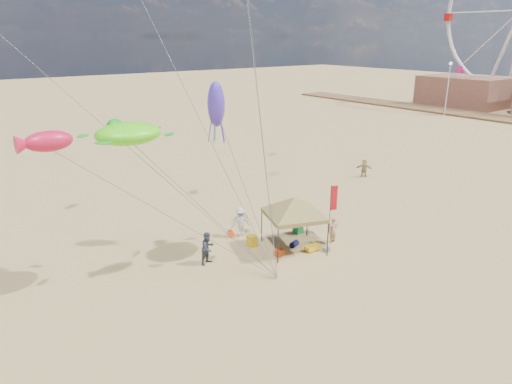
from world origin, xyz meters
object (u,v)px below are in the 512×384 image
cooler_blue (294,219)px  chair_green (298,228)px  cooler_red (279,253)px  person_near_c (240,222)px  canopy_tent (294,199)px  person_near_b (208,248)px  chair_yellow (252,241)px  person_far_c (364,168)px  beach_cart (313,248)px  feather_flag (333,201)px  person_near_a (332,230)px  lamp_north (449,80)px

cooler_blue → chair_green: chair_green is taller
cooler_red → person_near_c: size_ratio=0.29×
canopy_tent → person_near_b: size_ratio=3.08×
canopy_tent → person_near_b: 5.67m
chair_yellow → person_far_c: size_ratio=0.43×
beach_cart → person_far_c: bearing=30.7°
beach_cart → person_near_c: bearing=115.9°
feather_flag → cooler_blue: bearing=104.2°
person_near_c → person_near_a: bearing=144.8°
person_near_b → cooler_red: bearing=-40.7°
beach_cart → person_far_c: (14.34, 8.52, 0.61)m
cooler_blue → cooler_red: bearing=-140.5°
canopy_tent → person_far_c: (15.04, 7.60, -2.30)m
chair_green → chair_yellow: size_ratio=1.00×
canopy_tent → cooler_blue: (2.85, 3.17, -2.92)m
cooler_blue → chair_green: (-1.08, -1.61, 0.16)m
cooler_blue → beach_cart: cooler_blue is taller
chair_green → beach_cart: chair_green is taller
feather_flag → person_near_b: size_ratio=1.73×
cooler_blue → person_near_b: person_near_b is taller
lamp_north → beach_cart: bearing=-155.0°
cooler_red → chair_yellow: 2.02m
person_far_c → canopy_tent: bearing=-100.6°
canopy_tent → beach_cart: 3.13m
beach_cart → lamp_north: (51.69, 24.13, 5.32)m
cooler_red → beach_cart: 2.11m
cooler_red → person_near_a: bearing=-7.4°
chair_yellow → lamp_north: bearing=21.7°
cooler_blue → chair_yellow: (-4.63, -1.46, 0.16)m
person_far_c → feather_flag: bearing=-95.1°
chair_green → cooler_blue: bearing=56.2°
chair_green → canopy_tent: bearing=-138.5°
canopy_tent → person_far_c: size_ratio=3.53×
canopy_tent → person_far_c: canopy_tent is taller
feather_flag → person_far_c: bearing=32.3°
chair_green → person_near_a: (0.72, -2.30, 0.47)m
beach_cart → person_near_b: 6.24m
chair_green → person_near_a: bearing=-72.6°
person_near_b → person_near_a: bearing=-33.1°
feather_flag → cooler_red: feather_flag is taller
canopy_tent → feather_flag: bearing=5.6°
chair_green → chair_yellow: bearing=177.7°
cooler_blue → person_far_c: 12.99m
feather_flag → person_near_b: (-8.61, 1.02, -1.21)m
feather_flag → person_near_b: bearing=173.2°
beach_cart → person_near_b: person_near_b is taller
beach_cart → person_near_a: (1.79, 0.18, 0.62)m
cooler_red → person_near_a: person_near_a is taller
person_near_a → lamp_north: (49.90, 23.95, 4.69)m
cooler_blue → beach_cart: size_ratio=0.60×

